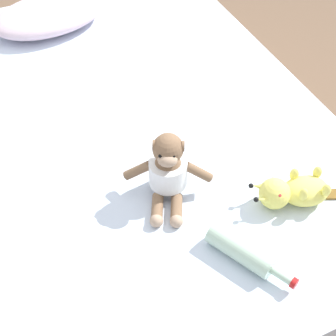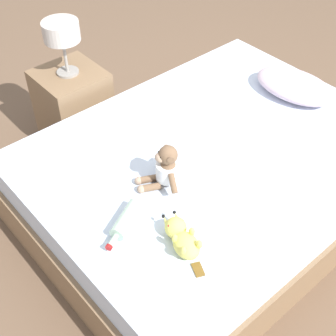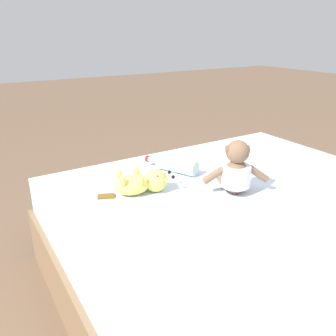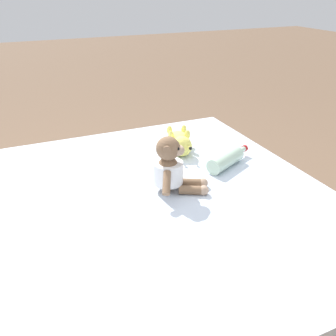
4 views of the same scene
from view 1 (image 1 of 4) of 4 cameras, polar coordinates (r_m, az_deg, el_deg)
ground_plane at (r=2.24m, az=-4.83°, el=-3.61°), size 16.00×16.00×0.00m
bed at (r=2.07m, az=-5.22°, el=0.33°), size 1.56×2.05×0.46m
pillow at (r=2.45m, az=-13.12°, el=16.31°), size 0.55×0.38×0.12m
plush_monkey at (r=1.59m, az=-0.01°, el=-0.38°), size 0.27×0.25×0.24m
plush_yellow_creature at (r=1.65m, az=13.72°, el=-2.56°), size 0.33×0.16×0.10m
glass_bottle at (r=1.50m, az=8.36°, el=-9.10°), size 0.17×0.28×0.07m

